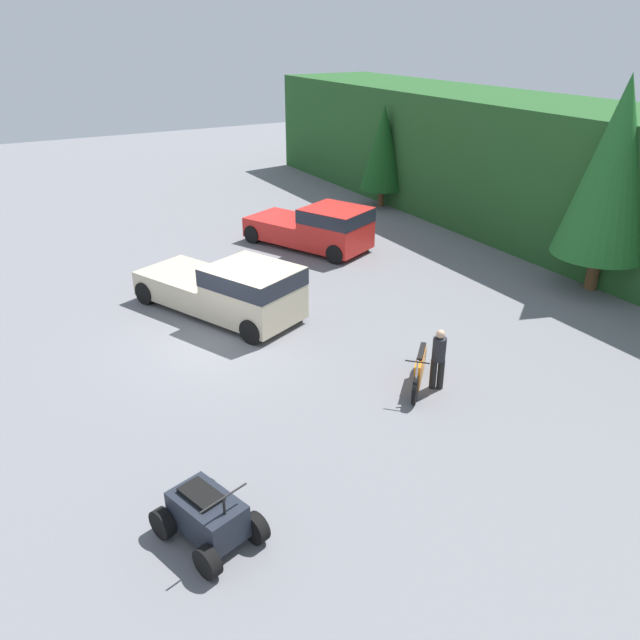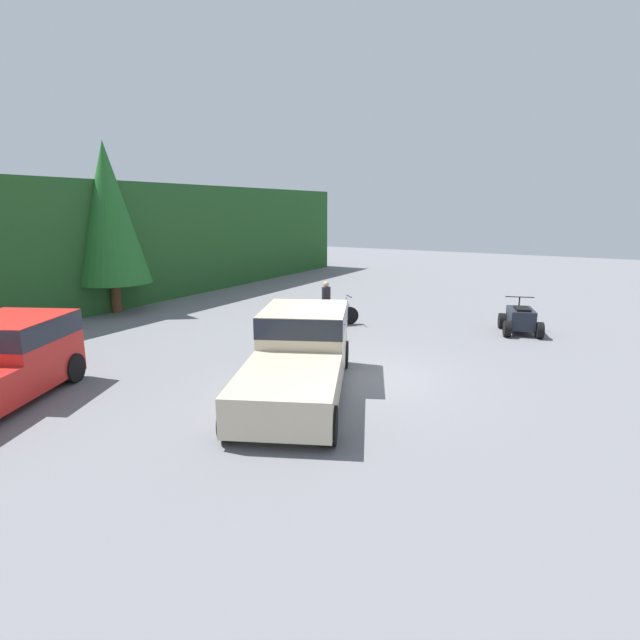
{
  "view_description": "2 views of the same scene",
  "coord_description": "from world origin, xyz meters",
  "px_view_note": "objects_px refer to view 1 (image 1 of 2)",
  "views": [
    {
      "loc": [
        15.77,
        -5.57,
        8.52
      ],
      "look_at": [
        1.89,
        2.19,
        0.95
      ],
      "focal_mm": 35.0,
      "sensor_mm": 36.0,
      "label": 1
    },
    {
      "loc": [
        -11.69,
        -5.53,
        4.49
      ],
      "look_at": [
        1.89,
        2.19,
        0.95
      ],
      "focal_mm": 28.0,
      "sensor_mm": 36.0,
      "label": 2
    }
  ],
  "objects_px": {
    "dirt_bike": "(419,370)",
    "quad_atv": "(208,517)",
    "pickup_truck_red": "(319,226)",
    "rider_person": "(438,357)",
    "pickup_truck_second": "(232,288)"
  },
  "relations": [
    {
      "from": "quad_atv",
      "to": "rider_person",
      "type": "xyz_separation_m",
      "value": [
        -2.09,
        6.92,
        0.41
      ]
    },
    {
      "from": "dirt_bike",
      "to": "rider_person",
      "type": "bearing_deg",
      "value": 90.28
    },
    {
      "from": "pickup_truck_second",
      "to": "dirt_bike",
      "type": "bearing_deg",
      "value": -1.62
    },
    {
      "from": "pickup_truck_red",
      "to": "rider_person",
      "type": "xyz_separation_m",
      "value": [
        11.1,
        -2.72,
        -0.07
      ]
    },
    {
      "from": "pickup_truck_red",
      "to": "dirt_bike",
      "type": "xyz_separation_m",
      "value": [
        10.79,
        -3.04,
        -0.5
      ]
    },
    {
      "from": "pickup_truck_red",
      "to": "pickup_truck_second",
      "type": "bearing_deg",
      "value": -76.2
    },
    {
      "from": "dirt_bike",
      "to": "quad_atv",
      "type": "relative_size",
      "value": 0.79
    },
    {
      "from": "dirt_bike",
      "to": "rider_person",
      "type": "xyz_separation_m",
      "value": [
        0.31,
        0.32,
        0.43
      ]
    },
    {
      "from": "pickup_truck_second",
      "to": "rider_person",
      "type": "xyz_separation_m",
      "value": [
        6.64,
        2.92,
        -0.07
      ]
    },
    {
      "from": "pickup_truck_red",
      "to": "rider_person",
      "type": "bearing_deg",
      "value": -38.32
    },
    {
      "from": "dirt_bike",
      "to": "quad_atv",
      "type": "distance_m",
      "value": 7.02
    },
    {
      "from": "pickup_truck_second",
      "to": "quad_atv",
      "type": "bearing_deg",
      "value": -48.57
    },
    {
      "from": "pickup_truck_second",
      "to": "rider_person",
      "type": "relative_size",
      "value": 3.71
    },
    {
      "from": "pickup_truck_red",
      "to": "quad_atv",
      "type": "bearing_deg",
      "value": -60.72
    },
    {
      "from": "dirt_bike",
      "to": "quad_atv",
      "type": "xyz_separation_m",
      "value": [
        2.41,
        -6.6,
        0.02
      ]
    }
  ]
}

